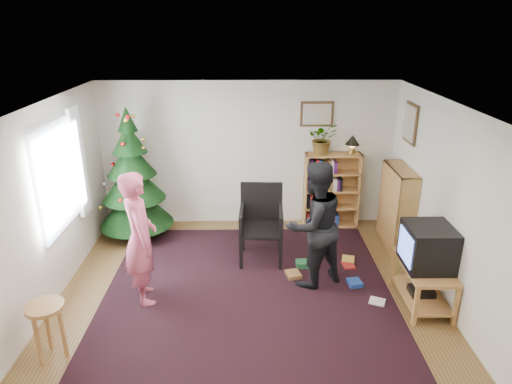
{
  "coord_description": "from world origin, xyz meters",
  "views": [
    {
      "loc": [
        0.03,
        -5.03,
        3.45
      ],
      "look_at": [
        0.12,
        1.09,
        1.1
      ],
      "focal_mm": 32.0,
      "sensor_mm": 36.0,
      "label": 1
    }
  ],
  "objects_px": {
    "armchair": "(261,219)",
    "table_lamp": "(352,141)",
    "tv_stand": "(423,281)",
    "picture_right": "(411,123)",
    "picture_back": "(317,114)",
    "person_by_chair": "(314,225)",
    "bookshelf_right": "(397,207)",
    "stool": "(47,317)",
    "person_standing": "(140,238)",
    "bookshelf_back": "(331,189)",
    "potted_plant": "(323,138)",
    "christmas_tree": "(133,185)",
    "crt_tv": "(428,246)"
  },
  "relations": [
    {
      "from": "christmas_tree",
      "to": "person_by_chair",
      "type": "height_order",
      "value": "christmas_tree"
    },
    {
      "from": "person_standing",
      "to": "potted_plant",
      "type": "xyz_separation_m",
      "value": [
        2.59,
        2.26,
        0.69
      ]
    },
    {
      "from": "tv_stand",
      "to": "table_lamp",
      "type": "bearing_deg",
      "value": 101.09
    },
    {
      "from": "stool",
      "to": "bookshelf_back",
      "type": "bearing_deg",
      "value": 43.29
    },
    {
      "from": "christmas_tree",
      "to": "armchair",
      "type": "relative_size",
      "value": 1.9
    },
    {
      "from": "picture_right",
      "to": "bookshelf_back",
      "type": "xyz_separation_m",
      "value": [
        -1.03,
        0.59,
        -1.29
      ]
    },
    {
      "from": "crt_tv",
      "to": "person_by_chair",
      "type": "distance_m",
      "value": 1.43
    },
    {
      "from": "christmas_tree",
      "to": "tv_stand",
      "type": "distance_m",
      "value": 4.57
    },
    {
      "from": "armchair",
      "to": "stool",
      "type": "height_order",
      "value": "armchair"
    },
    {
      "from": "person_by_chair",
      "to": "picture_right",
      "type": "bearing_deg",
      "value": -169.01
    },
    {
      "from": "person_by_chair",
      "to": "armchair",
      "type": "bearing_deg",
      "value": -76.66
    },
    {
      "from": "person_standing",
      "to": "christmas_tree",
      "type": "bearing_deg",
      "value": -5.76
    },
    {
      "from": "stool",
      "to": "person_by_chair",
      "type": "bearing_deg",
      "value": 25.72
    },
    {
      "from": "armchair",
      "to": "person_by_chair",
      "type": "relative_size",
      "value": 0.66
    },
    {
      "from": "bookshelf_right",
      "to": "person_standing",
      "type": "relative_size",
      "value": 0.74
    },
    {
      "from": "armchair",
      "to": "table_lamp",
      "type": "bearing_deg",
      "value": 38.59
    },
    {
      "from": "person_standing",
      "to": "bookshelf_back",
      "type": "bearing_deg",
      "value": -72.29
    },
    {
      "from": "person_standing",
      "to": "picture_back",
      "type": "bearing_deg",
      "value": -67.45
    },
    {
      "from": "christmas_tree",
      "to": "armchair",
      "type": "distance_m",
      "value": 2.19
    },
    {
      "from": "picture_back",
      "to": "person_by_chair",
      "type": "bearing_deg",
      "value": -97.53
    },
    {
      "from": "tv_stand",
      "to": "person_standing",
      "type": "bearing_deg",
      "value": 177.56
    },
    {
      "from": "tv_stand",
      "to": "crt_tv",
      "type": "height_order",
      "value": "crt_tv"
    },
    {
      "from": "table_lamp",
      "to": "stool",
      "type": "bearing_deg",
      "value": -139.02
    },
    {
      "from": "picture_right",
      "to": "person_by_chair",
      "type": "relative_size",
      "value": 0.34
    },
    {
      "from": "picture_back",
      "to": "picture_right",
      "type": "height_order",
      "value": "picture_right"
    },
    {
      "from": "picture_right",
      "to": "armchair",
      "type": "xyz_separation_m",
      "value": [
        -2.28,
        -0.56,
        -1.32
      ]
    },
    {
      "from": "picture_right",
      "to": "tv_stand",
      "type": "distance_m",
      "value": 2.45
    },
    {
      "from": "armchair",
      "to": "person_by_chair",
      "type": "xyz_separation_m",
      "value": [
        0.69,
        -0.76,
        0.25
      ]
    },
    {
      "from": "bookshelf_back",
      "to": "armchair",
      "type": "relative_size",
      "value": 1.13
    },
    {
      "from": "christmas_tree",
      "to": "bookshelf_back",
      "type": "bearing_deg",
      "value": 7.23
    },
    {
      "from": "crt_tv",
      "to": "picture_back",
      "type": "bearing_deg",
      "value": 112.73
    },
    {
      "from": "person_standing",
      "to": "armchair",
      "type": "bearing_deg",
      "value": -75.43
    },
    {
      "from": "bookshelf_right",
      "to": "stool",
      "type": "height_order",
      "value": "bookshelf_right"
    },
    {
      "from": "bookshelf_right",
      "to": "tv_stand",
      "type": "relative_size",
      "value": 1.34
    },
    {
      "from": "bookshelf_back",
      "to": "tv_stand",
      "type": "xyz_separation_m",
      "value": [
        0.77,
        -2.41,
        -0.34
      ]
    },
    {
      "from": "picture_back",
      "to": "picture_right",
      "type": "xyz_separation_m",
      "value": [
        1.33,
        -0.73,
        0.0
      ]
    },
    {
      "from": "picture_right",
      "to": "table_lamp",
      "type": "relative_size",
      "value": 1.87
    },
    {
      "from": "christmas_tree",
      "to": "crt_tv",
      "type": "xyz_separation_m",
      "value": [
        4.07,
        -1.99,
        -0.1
      ]
    },
    {
      "from": "stool",
      "to": "person_by_chair",
      "type": "xyz_separation_m",
      "value": [
        2.99,
        1.44,
        0.37
      ]
    },
    {
      "from": "picture_back",
      "to": "person_standing",
      "type": "relative_size",
      "value": 0.31
    },
    {
      "from": "tv_stand",
      "to": "bookshelf_back",
      "type": "bearing_deg",
      "value": 107.77
    },
    {
      "from": "bookshelf_right",
      "to": "person_by_chair",
      "type": "bearing_deg",
      "value": 127.01
    },
    {
      "from": "crt_tv",
      "to": "table_lamp",
      "type": "xyz_separation_m",
      "value": [
        -0.47,
        2.41,
        0.7
      ]
    },
    {
      "from": "picture_back",
      "to": "table_lamp",
      "type": "distance_m",
      "value": 0.75
    },
    {
      "from": "bookshelf_back",
      "to": "tv_stand",
      "type": "height_order",
      "value": "bookshelf_back"
    },
    {
      "from": "picture_back",
      "to": "person_by_chair",
      "type": "xyz_separation_m",
      "value": [
        -0.27,
        -2.05,
        -1.08
      ]
    },
    {
      "from": "bookshelf_right",
      "to": "crt_tv",
      "type": "height_order",
      "value": "bookshelf_right"
    },
    {
      "from": "stool",
      "to": "potted_plant",
      "type": "distance_m",
      "value": 4.86
    },
    {
      "from": "tv_stand",
      "to": "picture_right",
      "type": "bearing_deg",
      "value": 82.03
    },
    {
      "from": "picture_right",
      "to": "person_by_chair",
      "type": "distance_m",
      "value": 2.33
    }
  ]
}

